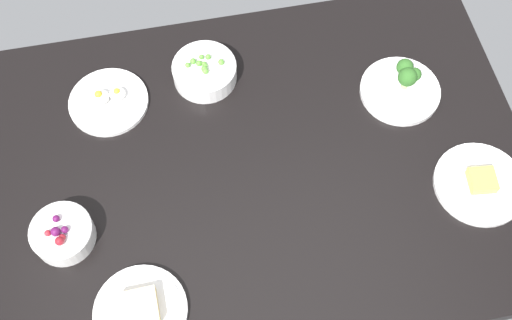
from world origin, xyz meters
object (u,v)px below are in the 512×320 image
plate_eggs (108,101)px  plate_cheese (480,183)px  plate_broccoli (402,87)px  bowl_peas (205,71)px  plate_sandwich (140,310)px  bowl_berries (63,234)px

plate_eggs → plate_cheese: plate_eggs is taller
plate_eggs → plate_broccoli: (-72.93, 10.73, 0.97)cm
plate_eggs → bowl_peas: size_ratio=1.22×
plate_cheese → plate_sandwich: bearing=10.1°
plate_eggs → plate_sandwich: same height
plate_cheese → plate_sandwich: (80.98, 14.47, 0.29)cm
plate_broccoli → plate_eggs: bearing=-8.4°
plate_cheese → plate_broccoli: (10.15, -29.05, 0.96)cm
plate_eggs → plate_cheese: size_ratio=0.93×
plate_sandwich → bowl_berries: (14.73, -19.89, 1.55)cm
plate_eggs → bowl_berries: bowl_berries is taller
plate_eggs → bowl_peas: bearing=-173.3°
plate_sandwich → bowl_berries: size_ratio=1.43×
plate_eggs → plate_cheese: 92.12cm
plate_cheese → plate_broccoli: size_ratio=1.06×
bowl_berries → plate_eggs: bearing=-110.2°
bowl_peas → plate_sandwich: 61.62cm
bowl_berries → plate_sandwich: bearing=126.5°
bowl_peas → bowl_berries: size_ratio=1.17×
bowl_peas → plate_cheese: 72.11cm
plate_eggs → plate_broccoli: plate_broccoli is taller
plate_broccoli → bowl_berries: size_ratio=1.44×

